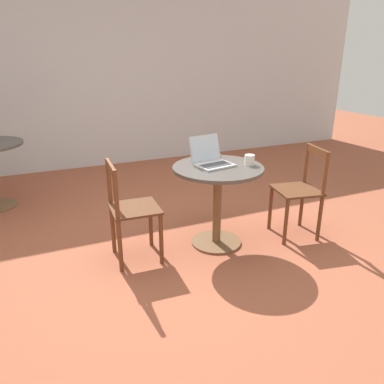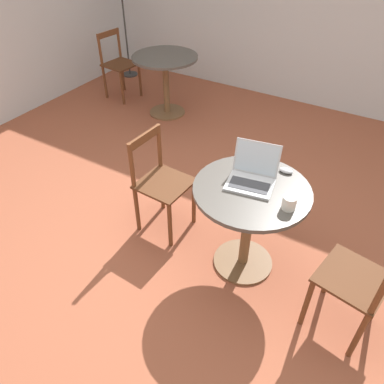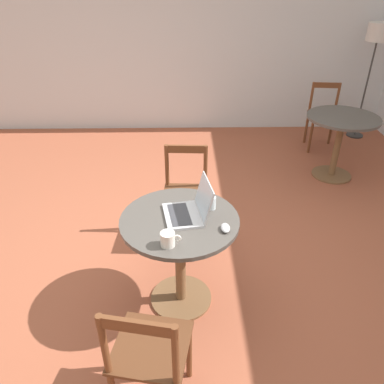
% 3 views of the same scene
% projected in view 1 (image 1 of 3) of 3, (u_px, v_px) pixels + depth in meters
% --- Properties ---
extents(ground_plane, '(16.00, 16.00, 0.00)m').
position_uv_depth(ground_plane, '(183.00, 257.00, 3.31)').
color(ground_plane, '#9E5138').
extents(wall_side, '(0.06, 9.40, 2.70)m').
position_uv_depth(wall_side, '(100.00, 77.00, 5.61)').
color(wall_side, silver).
rests_on(wall_side, ground_plane).
extents(cafe_table_near, '(0.81, 0.81, 0.76)m').
position_uv_depth(cafe_table_near, '(218.00, 186.00, 3.36)').
color(cafe_table_near, brown).
rests_on(cafe_table_near, ground_plane).
extents(chair_near_back, '(0.42, 0.42, 0.88)m').
position_uv_depth(chair_near_back, '(130.00, 211.00, 3.14)').
color(chair_near_back, brown).
rests_on(chair_near_back, ground_plane).
extents(chair_near_front, '(0.46, 0.46, 0.88)m').
position_uv_depth(chair_near_front, '(300.00, 191.00, 3.58)').
color(chair_near_front, brown).
rests_on(chair_near_front, ground_plane).
extents(laptop, '(0.35, 0.36, 0.25)m').
position_uv_depth(laptop, '(211.00, 159.00, 3.33)').
color(laptop, '#B7B7BC').
rests_on(laptop, cafe_table_near).
extents(mouse, '(0.06, 0.10, 0.03)m').
position_uv_depth(mouse, '(216.00, 155.00, 3.60)').
color(mouse, '#B7B7BC').
rests_on(mouse, cafe_table_near).
extents(mug, '(0.13, 0.09, 0.09)m').
position_uv_depth(mug, '(249.00, 160.00, 3.33)').
color(mug, silver).
rests_on(mug, cafe_table_near).
extents(drinking_glass, '(0.06, 0.06, 0.09)m').
position_uv_depth(drinking_glass, '(195.00, 157.00, 3.43)').
color(drinking_glass, silver).
rests_on(drinking_glass, cafe_table_near).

